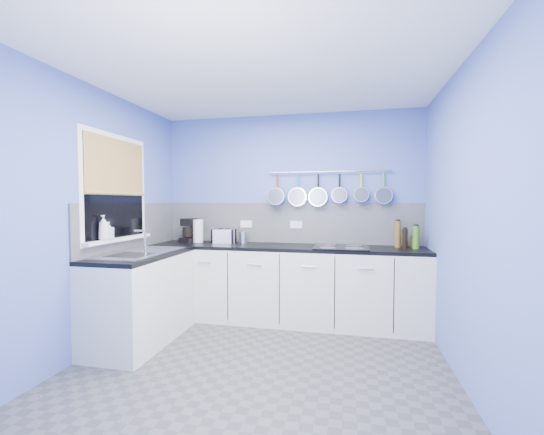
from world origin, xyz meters
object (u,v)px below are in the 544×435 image
at_px(coffee_maker, 188,230).
at_px(canister, 243,237).
at_px(soap_bottle_a, 104,228).
at_px(soap_bottle_b, 109,231).
at_px(hob, 341,247).
at_px(paper_towel, 198,231).
at_px(toaster, 224,236).

height_order(coffee_maker, canister, coffee_maker).
relative_size(soap_bottle_a, soap_bottle_b, 1.39).
xyz_separation_m(soap_bottle_a, hob, (2.19, 1.10, -0.26)).
bearing_deg(paper_towel, hob, -4.68).
distance_m(soap_bottle_b, paper_towel, 1.24).
relative_size(soap_bottle_b, hob, 0.29).
distance_m(canister, hob, 1.22).
distance_m(soap_bottle_a, paper_towel, 1.32).
bearing_deg(canister, coffee_maker, -177.37).
distance_m(soap_bottle_b, canister, 1.57).
bearing_deg(canister, paper_towel, -176.82).
relative_size(soap_bottle_a, canister, 1.69).
distance_m(paper_towel, coffee_maker, 0.13).
height_order(soap_bottle_a, paper_towel, soap_bottle_a).
relative_size(paper_towel, coffee_maker, 0.95).
xyz_separation_m(coffee_maker, toaster, (0.47, 0.02, -0.06)).
bearing_deg(toaster, soap_bottle_a, -137.92).
distance_m(coffee_maker, canister, 0.73).
height_order(soap_bottle_a, soap_bottle_b, soap_bottle_a).
distance_m(paper_towel, toaster, 0.34).
bearing_deg(soap_bottle_a, soap_bottle_b, 90.00).
height_order(soap_bottle_b, canister, soap_bottle_b).
relative_size(soap_bottle_a, hob, 0.40).
relative_size(soap_bottle_a, toaster, 0.90).
xyz_separation_m(soap_bottle_b, coffee_maker, (0.26, 1.18, -0.09)).
height_order(paper_towel, hob, paper_towel).
relative_size(coffee_maker, hob, 0.50).
distance_m(soap_bottle_a, canister, 1.63).
height_order(coffee_maker, toaster, coffee_maker).
bearing_deg(paper_towel, soap_bottle_b, -108.63).
bearing_deg(toaster, canister, -13.69).
bearing_deg(hob, toaster, 173.65).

